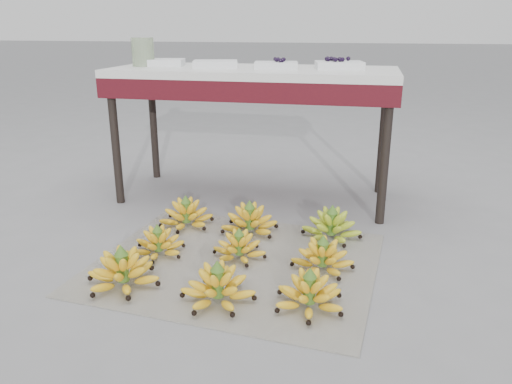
% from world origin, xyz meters
% --- Properties ---
extents(ground, '(60.00, 60.00, 0.00)m').
position_xyz_m(ground, '(0.00, 0.00, 0.00)').
color(ground, gray).
rests_on(ground, ground).
extents(newspaper_mat, '(1.34, 1.16, 0.01)m').
position_xyz_m(newspaper_mat, '(0.03, 0.05, 0.00)').
color(newspaper_mat, beige).
rests_on(newspaper_mat, ground).
extents(bunch_front_left, '(0.38, 0.38, 0.19)m').
position_xyz_m(bunch_front_left, '(-0.38, -0.26, 0.07)').
color(bunch_front_left, yellow).
rests_on(bunch_front_left, newspaper_mat).
extents(bunch_front_center, '(0.31, 0.31, 0.18)m').
position_xyz_m(bunch_front_center, '(0.05, -0.29, 0.07)').
color(bunch_front_center, yellow).
rests_on(bunch_front_center, newspaper_mat).
extents(bunch_front_right, '(0.31, 0.31, 0.17)m').
position_xyz_m(bunch_front_right, '(0.40, -0.26, 0.06)').
color(bunch_front_right, yellow).
rests_on(bunch_front_right, newspaper_mat).
extents(bunch_mid_left, '(0.32, 0.32, 0.15)m').
position_xyz_m(bunch_mid_left, '(-0.35, 0.06, 0.06)').
color(bunch_mid_left, yellow).
rests_on(bunch_mid_left, newspaper_mat).
extents(bunch_mid_center, '(0.25, 0.25, 0.15)m').
position_xyz_m(bunch_mid_center, '(0.03, 0.10, 0.06)').
color(bunch_mid_center, yellow).
rests_on(bunch_mid_center, newspaper_mat).
extents(bunch_mid_right, '(0.30, 0.30, 0.17)m').
position_xyz_m(bunch_mid_right, '(0.42, 0.07, 0.06)').
color(bunch_mid_right, yellow).
rests_on(bunch_mid_right, newspaper_mat).
extents(bunch_back_left, '(0.32, 0.32, 0.18)m').
position_xyz_m(bunch_back_left, '(-0.35, 0.42, 0.07)').
color(bunch_back_left, yellow).
rests_on(bunch_back_left, newspaper_mat).
extents(bunch_back_center, '(0.31, 0.31, 0.18)m').
position_xyz_m(bunch_back_center, '(0.01, 0.40, 0.07)').
color(bunch_back_center, yellow).
rests_on(bunch_back_center, newspaper_mat).
extents(bunch_back_right, '(0.32, 0.32, 0.18)m').
position_xyz_m(bunch_back_right, '(0.43, 0.42, 0.07)').
color(bunch_back_right, '#91B327').
rests_on(bunch_back_right, newspaper_mat).
extents(vendor_table, '(1.67, 0.67, 0.80)m').
position_xyz_m(vendor_table, '(-0.10, 0.98, 0.71)').
color(vendor_table, black).
rests_on(vendor_table, ground).
extents(tray_far_left, '(0.29, 0.23, 0.04)m').
position_xyz_m(tray_far_left, '(-0.68, 1.02, 0.82)').
color(tray_far_left, silver).
rests_on(tray_far_left, vendor_table).
extents(tray_left, '(0.30, 0.25, 0.04)m').
position_xyz_m(tray_left, '(-0.33, 0.96, 0.82)').
color(tray_left, silver).
rests_on(tray_left, vendor_table).
extents(tray_right, '(0.27, 0.21, 0.06)m').
position_xyz_m(tray_right, '(0.04, 0.95, 0.82)').
color(tray_right, silver).
rests_on(tray_right, vendor_table).
extents(tray_far_right, '(0.30, 0.24, 0.07)m').
position_xyz_m(tray_far_right, '(0.39, 1.02, 0.83)').
color(tray_far_right, silver).
rests_on(tray_far_right, vendor_table).
extents(glass_jar, '(0.16, 0.16, 0.17)m').
position_xyz_m(glass_jar, '(-0.78, 0.96, 0.89)').
color(glass_jar, beige).
rests_on(glass_jar, vendor_table).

